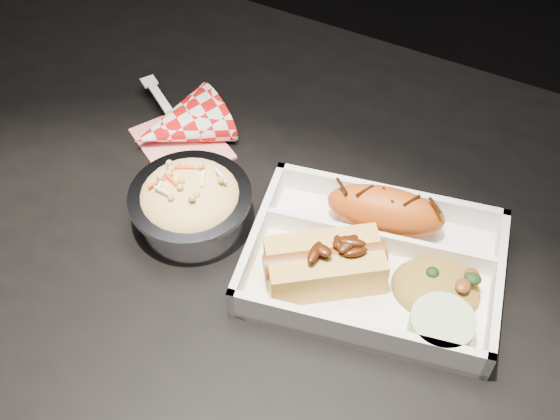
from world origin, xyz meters
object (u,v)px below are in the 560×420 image
object	(u,v)px
foil_coleslaw_cup	(191,202)
dining_table	(282,308)
food_tray	(373,265)
napkin_fork	(178,127)
fried_pastry	(385,211)
hotdog	(325,262)

from	to	relation	value
foil_coleslaw_cup	dining_table	bearing A→B (deg)	-0.97
dining_table	food_tray	bearing A→B (deg)	19.44
food_tray	foil_coleslaw_cup	size ratio (longest dim) A/B	2.17
foil_coleslaw_cup	napkin_fork	world-z (taller)	foil_coleslaw_cup
food_tray	napkin_fork	bearing A→B (deg)	153.55
fried_pastry	foil_coleslaw_cup	bearing A→B (deg)	-155.91
food_tray	dining_table	bearing A→B (deg)	-171.90
fried_pastry	food_tray	bearing A→B (deg)	-78.65
food_tray	hotdog	xyz separation A→B (m)	(-0.04, -0.04, 0.02)
fried_pastry	napkin_fork	bearing A→B (deg)	175.33
food_tray	napkin_fork	size ratio (longest dim) A/B	1.67
food_tray	hotdog	size ratio (longest dim) A/B	2.23
foil_coleslaw_cup	hotdog	bearing A→B (deg)	-2.22
dining_table	food_tray	world-z (taller)	food_tray
foil_coleslaw_cup	napkin_fork	size ratio (longest dim) A/B	0.77
fried_pastry	napkin_fork	size ratio (longest dim) A/B	0.74
dining_table	fried_pastry	world-z (taller)	fried_pastry
dining_table	hotdog	bearing A→B (deg)	-5.06
dining_table	food_tray	size ratio (longest dim) A/B	4.28
fried_pastry	napkin_fork	world-z (taller)	napkin_fork
food_tray	foil_coleslaw_cup	bearing A→B (deg)	177.04
food_tray	foil_coleslaw_cup	world-z (taller)	foil_coleslaw_cup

